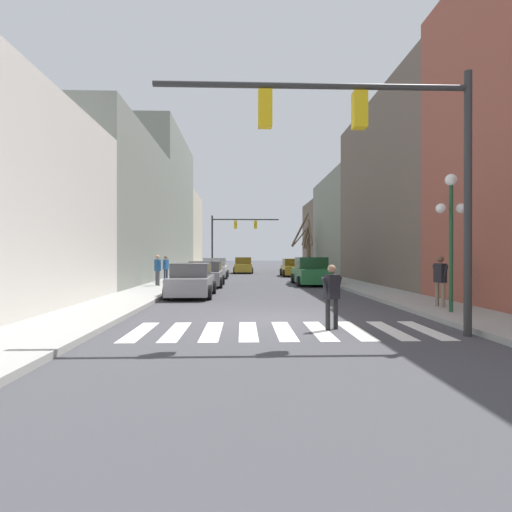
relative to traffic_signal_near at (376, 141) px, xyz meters
name	(u,v)px	position (x,y,z in m)	size (l,w,h in m)	color
ground_plane	(278,319)	(-2.07, 2.62, -4.56)	(240.00, 240.00, 0.00)	#424247
sidewalk_left	(82,318)	(-7.80, 2.62, -4.48)	(2.44, 90.00, 0.15)	#9E9E99
sidewalk_right	(467,316)	(3.65, 2.62, -4.48)	(2.44, 90.00, 0.15)	#9E9E99
building_row_left	(138,214)	(-12.02, 24.98, 0.84)	(6.00, 52.44, 13.61)	beige
building_row_right	(399,205)	(7.87, 18.47, 0.86)	(6.00, 47.27, 12.22)	#934C3D
crosswalk_stripes	(284,331)	(-2.07, 0.80, -4.55)	(7.65, 2.60, 0.01)	white
traffic_signal_near	(376,141)	(0.00, 0.00, 0.00)	(7.43, 0.28, 6.23)	#2D2D2D
traffic_signal_far	(232,231)	(-4.24, 32.82, -0.15)	(7.11, 0.28, 6.04)	#2D2D2D
street_lamp_right_corner	(451,214)	(3.32, 2.89, -1.39)	(0.95, 0.36, 4.26)	#1E4C2D
car_parked_right_far	(243,266)	(-3.07, 32.45, -3.78)	(2.02, 4.47, 1.66)	#A38423
car_parked_left_far	(215,269)	(-5.39, 23.49, -3.78)	(2.14, 4.26, 1.66)	white
car_parked_left_mid	(206,274)	(-5.36, 15.02, -3.83)	(2.18, 4.46, 1.53)	gray
car_at_intersection	(192,281)	(-5.44, 9.09, -3.83)	(2.02, 4.30, 1.53)	gray
car_parked_right_near	(311,272)	(1.23, 16.08, -3.74)	(2.15, 4.71, 1.76)	#236B38
car_parked_left_near	(292,268)	(1.32, 26.41, -3.82)	(1.96, 4.22, 1.57)	#A38423
pedestrian_on_left_sidewalk	(158,267)	(-8.01, 13.89, -3.36)	(0.51, 0.67, 1.76)	#4C4C51
pedestrian_near_right_corner	(440,276)	(3.62, 4.17, -3.38)	(0.30, 0.75, 1.74)	#7A705B
pedestrian_crossing_street	(332,291)	(-0.83, 0.92, -3.57)	(0.64, 0.46, 1.66)	black
pedestrian_waiting_at_curb	(166,266)	(-8.12, 16.91, -3.39)	(0.33, 0.73, 1.73)	#282D47
street_tree_right_near	(308,250)	(3.87, 33.40, -2.08)	(2.18, 1.87, 4.90)	brown
street_tree_left_far	(307,246)	(3.63, 32.55, -1.75)	(1.88, 4.21, 6.19)	brown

